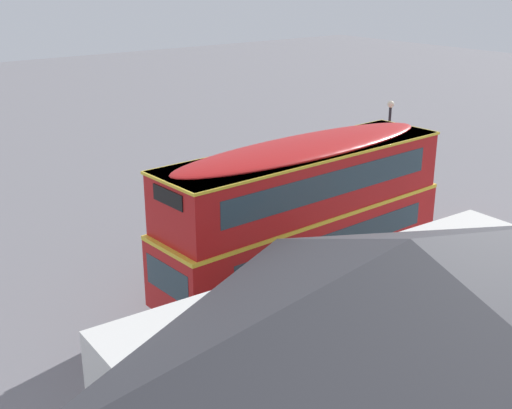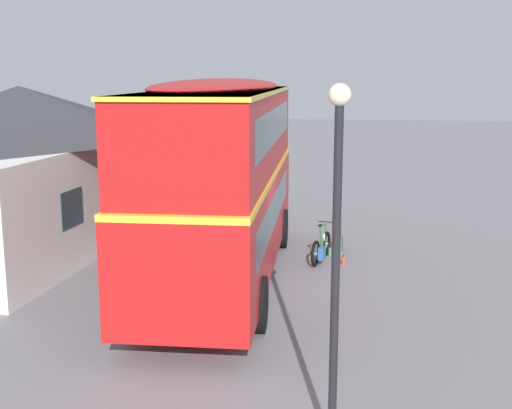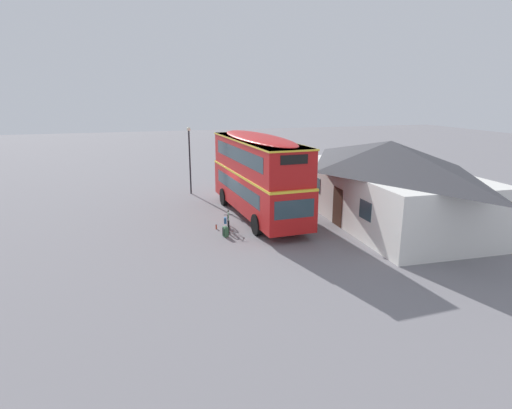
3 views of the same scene
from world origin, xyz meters
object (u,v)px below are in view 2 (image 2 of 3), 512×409
object	(u,v)px
touring_bicycle	(321,248)
street_lamp	(336,233)
double_decker_bus	(223,171)
backpack_on_ground	(338,241)
water_bottle_red_squeeze	(343,260)
water_bottle_green_metal	(330,251)

from	to	relation	value
touring_bicycle	street_lamp	distance (m)	9.34
double_decker_bus	backpack_on_ground	xyz separation A→B (m)	(3.03, -2.64, -2.36)
double_decker_bus	water_bottle_red_squeeze	distance (m)	4.15
double_decker_bus	touring_bicycle	bearing A→B (deg)	-49.62
touring_bicycle	water_bottle_red_squeeze	world-z (taller)	touring_bicycle
water_bottle_red_squeeze	backpack_on_ground	bearing A→B (deg)	8.39
double_decker_bus	backpack_on_ground	distance (m)	4.66
water_bottle_green_metal	street_lamp	world-z (taller)	street_lamp
touring_bicycle	water_bottle_green_metal	size ratio (longest dim) A/B	6.86
double_decker_bus	touring_bicycle	world-z (taller)	double_decker_bus
water_bottle_green_metal	double_decker_bus	bearing A→B (deg)	136.27
street_lamp	water_bottle_red_squeeze	bearing A→B (deg)	0.31
backpack_on_ground	water_bottle_green_metal	xyz separation A→B (m)	(-0.48, 0.19, -0.16)
double_decker_bus	backpack_on_ground	bearing A→B (deg)	-41.01
backpack_on_ground	water_bottle_red_squeeze	world-z (taller)	backpack_on_ground
backpack_on_ground	street_lamp	distance (m)	10.43
touring_bicycle	backpack_on_ground	distance (m)	1.19
touring_bicycle	backpack_on_ground	bearing A→B (deg)	-19.31
backpack_on_ground	water_bottle_green_metal	distance (m)	0.54
double_decker_bus	water_bottle_green_metal	bearing A→B (deg)	-43.73
double_decker_bus	backpack_on_ground	world-z (taller)	double_decker_bus
touring_bicycle	water_bottle_green_metal	world-z (taller)	touring_bicycle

